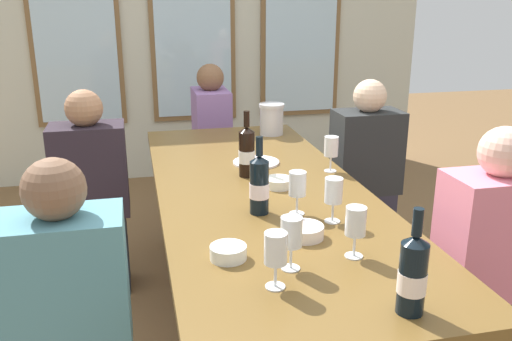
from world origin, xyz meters
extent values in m
plane|color=brown|center=(0.00, 0.00, 0.00)|extent=(12.00, 12.00, 0.00)
cube|color=beige|center=(0.00, 2.56, 1.45)|extent=(4.11, 0.06, 2.90)
cube|color=brown|center=(-0.95, 2.52, 1.45)|extent=(0.72, 0.03, 1.88)
cube|color=silver|center=(-0.95, 2.50, 1.45)|extent=(0.64, 0.01, 1.80)
cube|color=brown|center=(0.00, 2.52, 1.45)|extent=(0.72, 0.03, 1.88)
cube|color=silver|center=(0.00, 2.50, 1.45)|extent=(0.64, 0.01, 1.80)
cube|color=brown|center=(0.95, 2.52, 1.45)|extent=(0.72, 0.03, 1.88)
cube|color=silver|center=(0.95, 2.50, 1.45)|extent=(0.64, 0.01, 1.80)
cube|color=brown|center=(0.00, 0.00, 0.72)|extent=(0.91, 2.37, 0.04)
cube|color=brown|center=(-0.36, 1.09, 0.35)|extent=(0.07, 0.07, 0.70)
cube|color=brown|center=(0.36, 1.09, 0.35)|extent=(0.07, 0.07, 0.70)
cylinder|color=white|center=(0.06, 0.38, 0.74)|extent=(0.24, 0.24, 0.01)
cylinder|color=silver|center=(0.29, 0.95, 0.82)|extent=(0.14, 0.14, 0.17)
cylinder|color=silver|center=(0.29, 0.95, 0.92)|extent=(0.16, 0.16, 0.02)
cylinder|color=black|center=(-0.03, 0.19, 0.85)|extent=(0.08, 0.08, 0.21)
cone|color=black|center=(-0.03, 0.19, 0.97)|extent=(0.08, 0.08, 0.02)
cylinder|color=black|center=(-0.03, 0.19, 1.02)|extent=(0.03, 0.03, 0.08)
cylinder|color=silver|center=(-0.03, 0.19, 0.84)|extent=(0.08, 0.08, 0.06)
cylinder|color=black|center=(-0.07, -0.27, 0.85)|extent=(0.08, 0.07, 0.21)
cone|color=black|center=(-0.07, -0.27, 0.96)|extent=(0.08, 0.07, 0.02)
cylinder|color=black|center=(-0.07, -0.27, 1.01)|extent=(0.03, 0.03, 0.08)
cylinder|color=white|center=(-0.07, -0.27, 0.83)|extent=(0.08, 0.08, 0.06)
cylinder|color=black|center=(0.16, -1.05, 0.84)|extent=(0.08, 0.08, 0.20)
cone|color=black|center=(0.16, -1.05, 0.95)|extent=(0.08, 0.08, 0.02)
cylinder|color=black|center=(0.16, -1.05, 1.00)|extent=(0.03, 0.03, 0.08)
cylinder|color=white|center=(0.16, -1.05, 0.83)|extent=(0.08, 0.08, 0.06)
cylinder|color=white|center=(0.03, -0.53, 0.76)|extent=(0.14, 0.14, 0.05)
cylinder|color=white|center=(0.08, 0.00, 0.76)|extent=(0.13, 0.13, 0.04)
cylinder|color=white|center=(-0.26, -0.64, 0.76)|extent=(0.12, 0.12, 0.05)
cylinder|color=white|center=(0.07, -0.32, 0.74)|extent=(0.06, 0.06, 0.00)
cylinder|color=white|center=(0.07, -0.32, 0.78)|extent=(0.01, 0.01, 0.07)
cylinder|color=white|center=(0.07, -0.32, 0.87)|extent=(0.07, 0.07, 0.09)
cylinder|color=beige|center=(0.07, -0.32, 0.84)|extent=(0.06, 0.06, 0.04)
cylinder|color=white|center=(0.14, -0.71, 0.74)|extent=(0.06, 0.06, 0.00)
cylinder|color=white|center=(0.14, -0.71, 0.78)|extent=(0.01, 0.01, 0.07)
cylinder|color=white|center=(0.14, -0.71, 0.87)|extent=(0.07, 0.07, 0.09)
cylinder|color=white|center=(0.38, 0.17, 0.74)|extent=(0.06, 0.06, 0.00)
cylinder|color=white|center=(0.38, 0.17, 0.78)|extent=(0.01, 0.01, 0.07)
cylinder|color=white|center=(0.38, 0.17, 0.87)|extent=(0.07, 0.07, 0.09)
cylinder|color=white|center=(-0.08, -0.75, 0.74)|extent=(0.06, 0.06, 0.00)
cylinder|color=white|center=(-0.08, -0.75, 0.78)|extent=(0.01, 0.01, 0.07)
cylinder|color=white|center=(-0.08, -0.75, 0.87)|extent=(0.07, 0.07, 0.09)
cylinder|color=white|center=(0.18, -0.42, 0.74)|extent=(0.06, 0.06, 0.00)
cylinder|color=white|center=(0.18, -0.42, 0.78)|extent=(0.01, 0.01, 0.07)
cylinder|color=white|center=(0.18, -0.42, 0.87)|extent=(0.07, 0.07, 0.09)
cylinder|color=white|center=(-0.16, -0.85, 0.74)|extent=(0.06, 0.06, 0.00)
cylinder|color=white|center=(-0.16, -0.85, 0.78)|extent=(0.01, 0.01, 0.07)
cylinder|color=white|center=(-0.16, -0.85, 0.87)|extent=(0.07, 0.07, 0.09)
cylinder|color=maroon|center=(-0.16, -0.85, 0.84)|extent=(0.06, 0.06, 0.04)
cube|color=teal|center=(-0.77, -0.62, 0.69)|extent=(0.38, 0.24, 0.48)
sphere|color=brown|center=(-0.77, -0.62, 1.02)|extent=(0.19, 0.19, 0.19)
cube|color=#2A353A|center=(0.77, -0.56, 0.23)|extent=(0.32, 0.24, 0.45)
cube|color=pink|center=(0.77, -0.56, 0.69)|extent=(0.38, 0.24, 0.48)
sphere|color=beige|center=(0.77, -0.56, 1.02)|extent=(0.19, 0.19, 0.19)
cube|color=#262F3B|center=(-0.77, 0.61, 0.23)|extent=(0.32, 0.24, 0.45)
cube|color=#292029|center=(-0.77, 0.61, 0.69)|extent=(0.38, 0.24, 0.48)
sphere|color=#9F6F4F|center=(-0.77, 0.61, 1.02)|extent=(0.19, 0.19, 0.19)
cube|color=#2C2B39|center=(0.77, 0.62, 0.23)|extent=(0.32, 0.24, 0.45)
cube|color=#27292A|center=(0.77, 0.62, 0.69)|extent=(0.38, 0.24, 0.48)
sphere|color=beige|center=(0.77, 0.62, 1.02)|extent=(0.19, 0.19, 0.19)
cube|color=#30232D|center=(0.00, 1.53, 0.23)|extent=(0.24, 0.32, 0.45)
cube|color=#916AA9|center=(0.00, 1.53, 0.69)|extent=(0.24, 0.38, 0.48)
sphere|color=brown|center=(0.00, 1.53, 1.02)|extent=(0.19, 0.19, 0.19)
camera|label=1|loc=(-0.53, -2.22, 1.56)|focal=38.36mm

